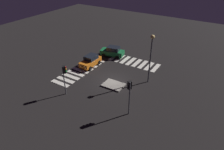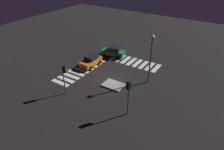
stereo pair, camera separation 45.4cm
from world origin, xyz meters
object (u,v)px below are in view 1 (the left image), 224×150
Objects in this scene: car_orange at (91,61)px; traffic_light_west at (129,90)px; street_lamp at (151,51)px; car_green at (112,52)px; traffic_island at (113,85)px; traffic_light_north at (64,73)px.

traffic_light_west is (-11.01, 7.27, 2.44)m from car_orange.
car_green is at bearing -27.43° from street_lamp.
car_orange is 13.42m from traffic_light_west.
traffic_light_north reaches higher than traffic_island.
traffic_light_west is 7.90m from street_lamp.
street_lamp is at bearing -136.56° from traffic_island.
car_green is (-1.10, -5.15, 0.02)m from car_orange.
traffic_island is at bearing 1.18° from traffic_light_west.
traffic_light_west is (-9.91, 12.42, 2.42)m from car_green.
traffic_light_north is 0.58× the size of street_lamp.
traffic_light_north is (4.28, 5.00, 3.07)m from traffic_island.
car_green is at bearing -57.33° from traffic_island.
street_lamp reaches higher than traffic_light_west.
car_orange is at bearing 66.47° from car_green.
street_lamp is (-8.07, -8.58, 1.80)m from traffic_light_north.
traffic_island is 0.68× the size of traffic_light_west.
traffic_island is 9.91m from car_green.
car_green is 11.03m from street_lamp.
street_lamp is (0.80, -7.69, 1.62)m from traffic_light_west.
traffic_island is at bearing 111.24° from car_green.
traffic_light_north is at bearing 83.07° from car_green.
traffic_light_west is 0.61× the size of street_lamp.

